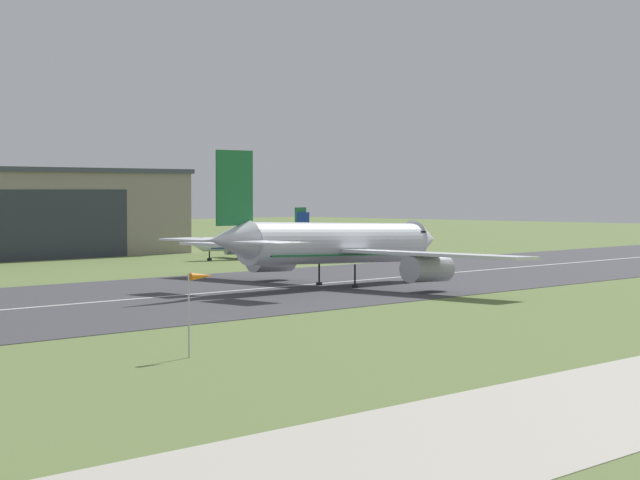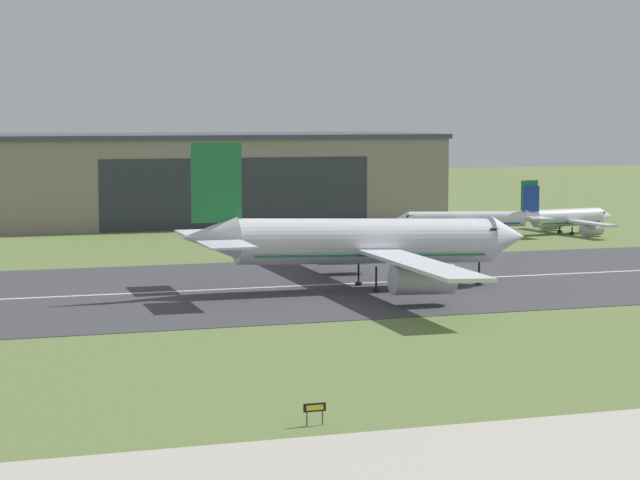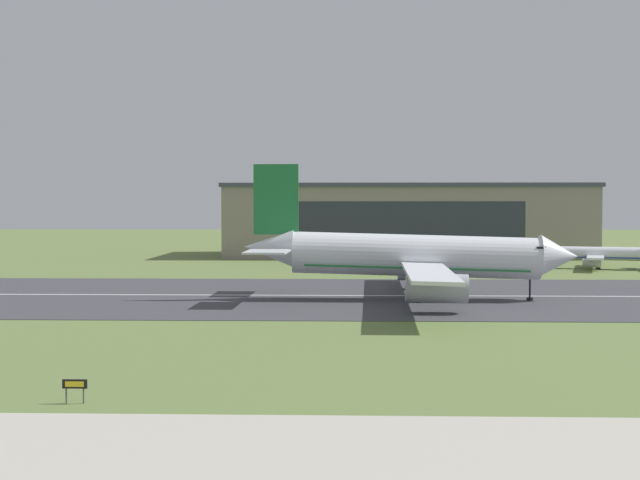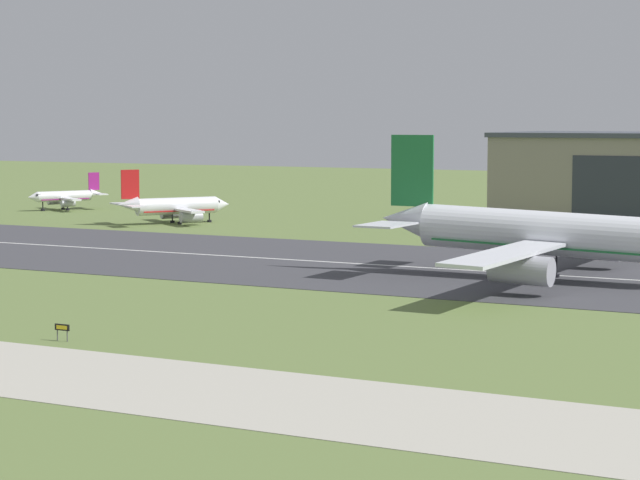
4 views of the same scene
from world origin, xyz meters
name	(u,v)px [view 4 (image 4 of 4)]	position (x,y,z in m)	size (l,w,h in m)	color
ground_plane	(103,310)	(0.00, 48.27, 0.00)	(682.75, 682.75, 0.00)	olive
runway_strip	(320,262)	(0.00, 96.53, 0.03)	(442.75, 51.30, 0.06)	#3D3D42
runway_centreline	(320,261)	(0.00, 96.53, 0.07)	(398.48, 0.70, 0.01)	silver
airplane_landing	(545,235)	(33.15, 91.62, 5.54)	(42.87, 59.15, 17.48)	silver
airplane_parked_centre	(175,207)	(-52.46, 139.17, 3.18)	(20.50, 22.12, 10.22)	white
airplane_parked_far_east	(65,197)	(-92.63, 157.03, 2.90)	(15.89, 16.81, 7.90)	white
runway_sign	(62,329)	(7.88, 32.04, 1.13)	(1.56, 0.14, 1.52)	#4C4C51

